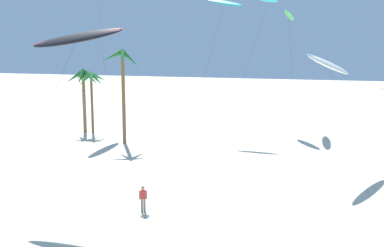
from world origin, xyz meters
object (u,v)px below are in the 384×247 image
(palm_tree_2, at_px, (123,68))
(flying_kite_3, at_px, (384,86))
(flying_kite_8, at_px, (269,1))
(person_foreground_walker, at_px, (143,198))
(flying_kite_0, at_px, (289,15))
(flying_kite_10, at_px, (77,38))
(flying_kite_2, at_px, (329,65))
(palm_tree_0, at_px, (84,82))
(palm_tree_1, at_px, (91,82))
(flying_kite_4, at_px, (225,3))

(palm_tree_2, xyz_separation_m, flying_kite_3, (26.05, 3.09, -1.46))
(flying_kite_8, xyz_separation_m, person_foreground_walker, (-2.14, -34.80, -15.25))
(flying_kite_0, distance_m, flying_kite_10, 35.81)
(person_foreground_walker, bearing_deg, flying_kite_10, 169.46)
(flying_kite_3, bearing_deg, flying_kite_2, -124.19)
(palm_tree_0, distance_m, palm_tree_2, 9.31)
(palm_tree_1, relative_size, flying_kite_4, 0.46)
(flying_kite_8, relative_size, person_foreground_walker, 9.98)
(palm_tree_2, bearing_deg, palm_tree_0, 148.36)
(flying_kite_0, bearing_deg, flying_kite_4, -137.00)
(flying_kite_2, bearing_deg, person_foreground_walker, -125.55)
(flying_kite_2, relative_size, flying_kite_4, 0.67)
(palm_tree_1, height_order, palm_tree_2, palm_tree_2)
(flying_kite_0, distance_m, person_foreground_walker, 37.99)
(palm_tree_1, bearing_deg, flying_kite_4, 20.54)
(palm_tree_1, xyz_separation_m, person_foreground_walker, (17.12, -23.26, -5.28))
(palm_tree_0, bearing_deg, flying_kite_3, -2.83)
(palm_tree_1, height_order, flying_kite_4, flying_kite_4)
(palm_tree_0, relative_size, palm_tree_2, 0.76)
(flying_kite_3, distance_m, flying_kite_4, 20.81)
(flying_kite_4, xyz_separation_m, flying_kite_10, (-2.79, -27.97, -4.58))
(flying_kite_3, height_order, person_foreground_walker, flying_kite_3)
(palm_tree_0, bearing_deg, flying_kite_0, 26.80)
(palm_tree_1, bearing_deg, flying_kite_2, -17.31)
(palm_tree_2, xyz_separation_m, person_foreground_walker, (10.65, -18.82, -7.23))
(flying_kite_0, xyz_separation_m, flying_kite_3, (10.69, -13.33, -7.62))
(palm_tree_1, distance_m, person_foreground_walker, 29.36)
(palm_tree_0, distance_m, flying_kite_3, 33.82)
(flying_kite_8, bearing_deg, palm_tree_1, -149.05)
(palm_tree_1, bearing_deg, flying_kite_10, -61.34)
(palm_tree_0, bearing_deg, flying_kite_8, 28.69)
(flying_kite_2, height_order, flying_kite_4, flying_kite_4)
(flying_kite_2, xyz_separation_m, flying_kite_8, (-8.34, 20.15, 7.29))
(flying_kite_8, bearing_deg, person_foreground_walker, -93.52)
(flying_kite_3, relative_size, flying_kite_10, 0.87)
(palm_tree_2, distance_m, person_foreground_walker, 22.80)
(palm_tree_1, xyz_separation_m, flying_kite_0, (21.83, 11.99, 8.10))
(palm_tree_2, relative_size, flying_kite_0, 0.67)
(palm_tree_2, relative_size, flying_kite_4, 0.62)
(flying_kite_4, bearing_deg, person_foreground_walker, -85.82)
(person_foreground_walker, bearing_deg, flying_kite_2, 54.45)
(palm_tree_1, bearing_deg, flying_kite_8, 30.95)
(palm_tree_0, distance_m, flying_kite_4, 19.53)
(flying_kite_10, bearing_deg, person_foreground_walker, -10.54)
(flying_kite_3, height_order, flying_kite_4, flying_kite_4)
(flying_kite_10, height_order, person_foreground_walker, flying_kite_10)
(flying_kite_4, relative_size, flying_kite_10, 1.37)
(flying_kite_8, bearing_deg, palm_tree_2, -128.65)
(palm_tree_0, xyz_separation_m, flying_kite_8, (20.51, 11.23, 10.10))
(flying_kite_2, bearing_deg, flying_kite_10, -138.20)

